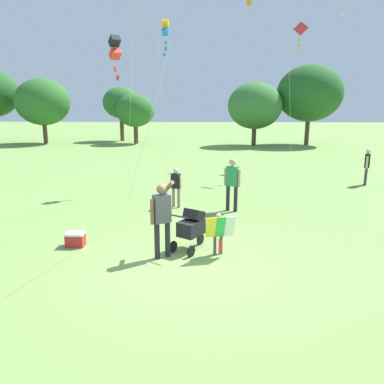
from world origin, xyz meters
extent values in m
plane|color=#75994C|center=(0.00, 0.00, 0.00)|extent=(120.00, 120.00, 0.00)
cylinder|color=brown|center=(-13.34, 24.51, 0.84)|extent=(0.36, 0.36, 1.67)
ellipsoid|color=#2D6628|center=(-13.34, 24.51, 3.50)|extent=(4.56, 4.11, 3.88)
cylinder|color=brown|center=(-7.25, 27.10, 1.07)|extent=(0.36, 0.36, 2.13)
ellipsoid|color=#2D6628|center=(-7.25, 27.10, 3.43)|extent=(3.26, 2.94, 2.77)
cylinder|color=brown|center=(-5.56, 24.74, 0.75)|extent=(0.36, 0.36, 1.50)
ellipsoid|color=#2D6628|center=(-5.56, 24.74, 2.79)|extent=(3.24, 2.92, 2.75)
cylinder|color=brown|center=(4.37, 23.61, 0.73)|extent=(0.36, 0.36, 1.45)
ellipsoid|color=#387033|center=(4.37, 23.61, 3.20)|extent=(4.37, 3.93, 3.71)
cylinder|color=brown|center=(8.83, 24.22, 1.03)|extent=(0.36, 0.36, 2.06)
ellipsoid|color=#235623|center=(8.83, 24.22, 4.18)|extent=(5.30, 4.77, 4.50)
cylinder|color=#4C4C51|center=(0.76, 0.60, 0.25)|extent=(0.07, 0.07, 0.49)
cylinder|color=#4C4C51|center=(0.60, 0.56, 0.25)|extent=(0.07, 0.07, 0.49)
cube|color=#4C4C56|center=(0.68, 0.58, 0.68)|extent=(0.24, 0.18, 0.37)
cylinder|color=tan|center=(0.81, 0.61, 0.65)|extent=(0.05, 0.05, 0.33)
cylinder|color=tan|center=(0.55, 0.55, 0.65)|extent=(0.05, 0.05, 0.33)
sphere|color=tan|center=(0.68, 0.58, 0.94)|extent=(0.13, 0.13, 0.13)
cube|color=white|center=(0.94, 0.45, 0.73)|extent=(0.26, 0.23, 0.52)
cube|color=green|center=(0.72, 0.40, 0.73)|extent=(0.26, 0.23, 0.52)
cube|color=yellow|center=(0.50, 0.35, 0.73)|extent=(0.26, 0.23, 0.52)
cube|color=red|center=(0.73, 0.38, 0.28)|extent=(0.08, 0.03, 0.36)
cylinder|color=#232328|center=(-0.73, 0.27, 0.43)|extent=(0.12, 0.12, 0.85)
cylinder|color=#232328|center=(-0.50, 0.41, 0.43)|extent=(0.12, 0.12, 0.85)
cube|color=#4C4C56|center=(-0.61, 0.34, 1.18)|extent=(0.44, 0.39, 0.64)
cylinder|color=brown|center=(-0.81, 0.22, 1.13)|extent=(0.09, 0.09, 0.57)
cylinder|color=brown|center=(-0.48, 0.58, 1.62)|extent=(0.35, 0.49, 0.40)
sphere|color=brown|center=(-0.61, 0.34, 1.63)|extent=(0.22, 0.22, 0.22)
cylinder|color=black|center=(0.26, 1.18, 0.14)|extent=(0.18, 0.26, 0.28)
cylinder|color=black|center=(-0.39, 0.65, 0.14)|extent=(0.18, 0.26, 0.28)
cylinder|color=black|center=(0.05, 0.37, 0.14)|extent=(0.18, 0.26, 0.28)
cube|color=black|center=(0.03, 0.83, 0.56)|extent=(0.71, 0.78, 0.36)
cube|color=black|center=(0.10, 0.94, 0.86)|extent=(0.57, 0.57, 0.35)
cylinder|color=black|center=(-0.21, 0.44, 0.96)|extent=(0.43, 0.29, 0.04)
cube|color=black|center=(-2.11, 2.97, 5.12)|extent=(0.40, 0.41, 0.31)
cube|color=red|center=(-2.11, 2.97, 4.79)|extent=(0.40, 0.41, 0.31)
cube|color=red|center=(-2.13, 2.95, 4.39)|extent=(0.09, 0.08, 0.14)
cube|color=red|center=(-2.08, 2.97, 4.17)|extent=(0.07, 0.06, 0.14)
cylinder|color=silver|center=(-1.24, 1.73, 2.39)|extent=(1.76, 2.49, 4.79)
cube|color=#F4A319|center=(-1.22, 7.87, 6.49)|extent=(0.29, 0.33, 0.31)
cube|color=blue|center=(-1.22, 7.87, 6.17)|extent=(0.29, 0.33, 0.31)
cube|color=blue|center=(-1.21, 7.84, 5.77)|extent=(0.09, 0.05, 0.14)
cube|color=blue|center=(-1.22, 7.89, 5.55)|extent=(0.08, 0.03, 0.14)
cube|color=blue|center=(-1.27, 7.84, 5.33)|extent=(0.08, 0.03, 0.14)
cylinder|color=silver|center=(-1.23, 6.58, 3.08)|extent=(0.04, 2.59, 6.16)
cube|color=red|center=(4.64, 10.64, 6.74)|extent=(0.59, 0.45, 0.65)
cube|color=#F4A319|center=(4.59, 10.64, 6.24)|extent=(0.09, 0.06, 0.14)
cube|color=#F4A319|center=(4.59, 10.64, 6.02)|extent=(0.08, 0.05, 0.14)
cube|color=#F4A319|center=(4.60, 10.69, 5.80)|extent=(0.09, 0.06, 0.14)
cylinder|color=silver|center=(4.10, 9.43, 3.30)|extent=(1.08, 2.42, 6.60)
cylinder|color=silver|center=(-2.32, 6.22, 4.15)|extent=(1.29, 3.49, 8.30)
cube|color=white|center=(10.45, 22.71, 9.79)|extent=(0.25, 0.15, 0.26)
cube|color=#F4A319|center=(3.22, 19.72, 9.93)|extent=(0.33, 0.19, 0.38)
cylinder|color=#33384C|center=(7.37, 8.60, 0.38)|extent=(0.11, 0.11, 0.77)
cylinder|color=#33384C|center=(7.27, 8.38, 0.38)|extent=(0.11, 0.11, 0.77)
cube|color=black|center=(7.32, 8.49, 1.06)|extent=(0.33, 0.39, 0.58)
cylinder|color=beige|center=(7.41, 8.68, 1.02)|extent=(0.08, 0.08, 0.51)
cylinder|color=beige|center=(7.24, 8.29, 1.02)|extent=(0.08, 0.08, 0.51)
sphere|color=beige|center=(7.32, 8.49, 1.47)|extent=(0.20, 0.20, 0.20)
cylinder|color=#7F705B|center=(-0.71, 4.70, 0.33)|extent=(0.10, 0.10, 0.67)
cylinder|color=#7F705B|center=(-0.52, 4.61, 0.33)|extent=(0.10, 0.10, 0.67)
cube|color=black|center=(-0.62, 4.66, 0.92)|extent=(0.34, 0.30, 0.50)
cylinder|color=beige|center=(-0.78, 4.74, 0.88)|extent=(0.07, 0.07, 0.45)
cylinder|color=beige|center=(-0.46, 4.57, 0.88)|extent=(0.07, 0.07, 0.45)
sphere|color=beige|center=(-0.62, 4.66, 1.27)|extent=(0.17, 0.17, 0.17)
cylinder|color=#232328|center=(1.13, 4.29, 0.43)|extent=(0.12, 0.12, 0.85)
cylinder|color=#232328|center=(1.37, 4.19, 0.43)|extent=(0.12, 0.12, 0.85)
cube|color=#2D8C4C|center=(1.25, 4.24, 1.18)|extent=(0.43, 0.36, 0.64)
cylinder|color=tan|center=(1.03, 4.33, 1.13)|extent=(0.09, 0.09, 0.57)
cylinder|color=tan|center=(1.46, 4.15, 1.13)|extent=(0.09, 0.09, 0.57)
sphere|color=tan|center=(1.25, 4.24, 1.63)|extent=(0.22, 0.22, 0.22)
cube|color=red|center=(-2.87, 0.97, 0.15)|extent=(0.44, 0.32, 0.30)
cube|color=white|center=(-2.87, 0.97, 0.33)|extent=(0.45, 0.33, 0.05)
camera|label=1|loc=(0.35, -7.89, 3.53)|focal=35.57mm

